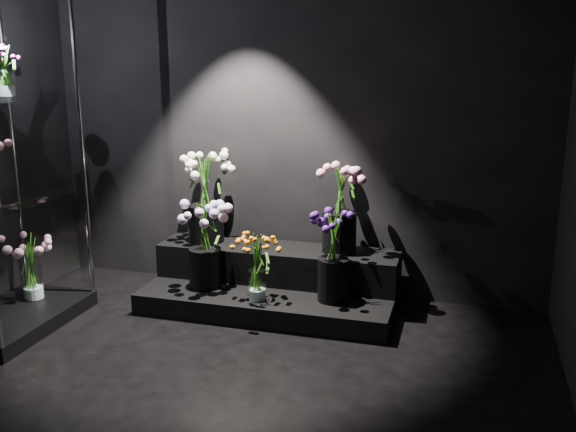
% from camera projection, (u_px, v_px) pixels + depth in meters
% --- Properties ---
extents(floor, '(4.00, 4.00, 0.00)m').
position_uv_depth(floor, '(190.00, 412.00, 3.45)').
color(floor, black).
rests_on(floor, ground).
extents(wall_back, '(4.00, 0.00, 4.00)m').
position_uv_depth(wall_back, '(291.00, 117.00, 4.98)').
color(wall_back, black).
rests_on(wall_back, floor).
extents(display_riser, '(1.88, 0.84, 0.42)m').
position_uv_depth(display_riser, '(274.00, 282.00, 4.93)').
color(display_riser, black).
rests_on(display_riser, floor).
extents(bouquet_orange_bells, '(0.34, 0.34, 0.50)m').
position_uv_depth(bouquet_orange_bells, '(257.00, 265.00, 4.56)').
color(bouquet_orange_bells, white).
rests_on(bouquet_orange_bells, display_riser).
extents(bouquet_lilac, '(0.47, 0.47, 0.65)m').
position_uv_depth(bouquet_lilac, '(205.00, 239.00, 4.79)').
color(bouquet_lilac, black).
rests_on(bouquet_lilac, display_riser).
extents(bouquet_purple, '(0.37, 0.37, 0.66)m').
position_uv_depth(bouquet_purple, '(334.00, 250.00, 4.52)').
color(bouquet_purple, black).
rests_on(bouquet_purple, display_riser).
extents(bouquet_cream_roses, '(0.54, 0.54, 0.71)m').
position_uv_depth(bouquet_cream_roses, '(205.00, 192.00, 5.05)').
color(bouquet_cream_roses, black).
rests_on(bouquet_cream_roses, display_riser).
extents(bouquet_pink_roses, '(0.47, 0.47, 0.66)m').
position_uv_depth(bouquet_pink_roses, '(340.00, 202.00, 4.78)').
color(bouquet_pink_roses, black).
rests_on(bouquet_pink_roses, display_riser).
extents(bouquet_case_magenta, '(0.26, 0.26, 0.35)m').
position_uv_depth(bouquet_case_magenta, '(5.00, 69.00, 4.25)').
color(bouquet_case_magenta, white).
rests_on(bouquet_case_magenta, display_case).
extents(bouquet_case_base_pink, '(0.32, 0.32, 0.49)m').
position_uv_depth(bouquet_case_base_pink, '(31.00, 266.00, 4.72)').
color(bouquet_case_base_pink, white).
rests_on(bouquet_case_base_pink, display_case).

